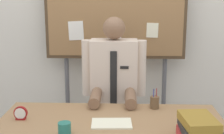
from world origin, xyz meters
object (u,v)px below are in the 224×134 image
bulletin_board (115,12)px  desk_clock (21,114)px  coffee_mug (65,129)px  pen_holder (155,102)px  person (114,103)px  book_stack (198,129)px  open_notebook (112,124)px

bulletin_board → desk_clock: size_ratio=20.22×
coffee_mug → pen_holder: pen_holder is taller
coffee_mug → pen_holder: size_ratio=0.54×
person → coffee_mug: (-0.28, -0.85, 0.12)m
bulletin_board → coffee_mug: (-0.28, -1.31, -0.64)m
book_stack → open_notebook: book_stack is taller
open_notebook → pen_holder: size_ratio=1.70×
person → desk_clock: (-0.64, -0.60, 0.12)m
person → bulletin_board: 0.89m
person → bulletin_board: size_ratio=0.73×
open_notebook → coffee_mug: size_ratio=3.15×
bulletin_board → open_notebook: bulletin_board is taller
book_stack → desk_clock: (-1.17, 0.31, -0.04)m
desk_clock → book_stack: bearing=-14.8°
book_stack → pen_holder: size_ratio=1.86×
person → pen_holder: (0.32, -0.34, 0.13)m
bulletin_board → open_notebook: bearing=-89.7°
person → open_notebook: 0.67m
open_notebook → desk_clock: size_ratio=2.83×
bulletin_board → person: bearing=-90.0°
bulletin_board → open_notebook: 1.31m
bulletin_board → coffee_mug: bulletin_board is taller
coffee_mug → pen_holder: 0.79m
bulletin_board → pen_holder: bulletin_board is taller
person → book_stack: size_ratio=4.74×
open_notebook → pen_holder: (0.32, 0.33, 0.04)m
coffee_mug → bulletin_board: bearing=77.8°
coffee_mug → book_stack: bearing=-4.0°
book_stack → pen_holder: (-0.21, 0.57, -0.03)m
open_notebook → coffee_mug: coffee_mug is taller
person → desk_clock: 0.88m
book_stack → open_notebook: size_ratio=1.10×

